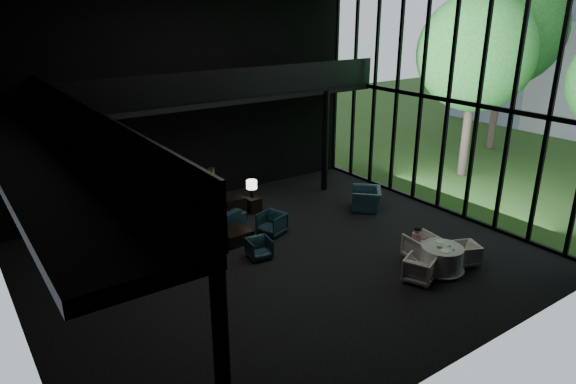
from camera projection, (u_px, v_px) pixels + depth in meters
floor at (283, 258)px, 15.28m from camera, size 14.00×12.00×0.02m
wall_back at (188, 96)px, 18.51m from camera, size 14.00×0.04×8.00m
wall_front at (470, 186)px, 9.30m from camera, size 14.00×0.04×8.00m
curtain_wall at (448, 100)px, 17.66m from camera, size 0.20×12.00×8.00m
mezzanine_left at (45, 163)px, 10.66m from camera, size 2.00×12.00×0.25m
mezzanine_back at (226, 97)px, 18.28m from camera, size 12.00×2.00×0.25m
railing_left at (91, 129)px, 11.00m from camera, size 0.06×12.00×1.00m
railing_back at (240, 83)px, 17.31m from camera, size 12.00×0.06×1.00m
column_sw at (223, 375)px, 7.52m from camera, size 0.24×0.24×4.00m
column_nw at (51, 175)px, 16.27m from camera, size 0.24×0.24×4.00m
column_ne at (325, 142)px, 20.26m from camera, size 0.24×0.24×4.00m
tree_near at (476, 53)px, 20.96m from camera, size 4.80×4.80×7.65m
tree_far at (506, 29)px, 24.93m from camera, size 5.60×5.60×8.80m
console at (214, 212)px, 17.65m from camera, size 2.31×0.53×0.74m
bronze_urn at (212, 188)px, 17.41m from camera, size 0.65×0.65×1.20m
side_table_left at (169, 225)px, 16.93m from camera, size 0.47×0.47×0.52m
table_lamp_left at (167, 205)px, 16.74m from camera, size 0.36×0.36×0.60m
side_table_right at (253, 205)px, 18.60m from camera, size 0.49×0.49×0.53m
table_lamp_right at (252, 185)px, 18.41m from camera, size 0.38×0.38×0.64m
sofa at (217, 219)px, 17.07m from camera, size 2.07×1.13×0.78m
lounge_armchair_west at (193, 243)px, 15.18m from camera, size 1.07×1.11×0.94m
lounge_armchair_east at (272, 222)px, 16.75m from camera, size 0.97×1.00×0.83m
lounge_armchair_south at (259, 249)px, 15.18m from camera, size 0.66×0.63×0.60m
window_armchair at (366, 194)px, 18.72m from camera, size 1.56×1.58×1.18m
coffee_table at (234, 236)px, 16.26m from camera, size 0.97×0.97×0.41m
dining_table at (441, 261)px, 14.42m from camera, size 1.32×1.32×0.75m
dining_chair_north at (421, 244)px, 15.06m from camera, size 1.02×0.97×0.94m
dining_chair_east at (465, 254)px, 14.80m from camera, size 0.82×0.85×0.68m
dining_chair_west at (420, 268)px, 13.88m from camera, size 0.96×0.98×0.78m
child at (417, 236)px, 14.94m from camera, size 0.28×0.28×0.60m
plate_a at (445, 251)px, 14.02m from camera, size 0.29×0.29×0.01m
plate_b at (440, 242)px, 14.56m from camera, size 0.28×0.28×0.02m
saucer at (450, 245)px, 14.38m from camera, size 0.19×0.19×0.01m
coffee_cup at (450, 245)px, 14.30m from camera, size 0.10×0.10×0.06m
cereal_bowl at (439, 246)px, 14.24m from camera, size 0.18×0.18×0.09m
cream_pot at (454, 250)px, 14.05m from camera, size 0.06×0.06×0.06m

